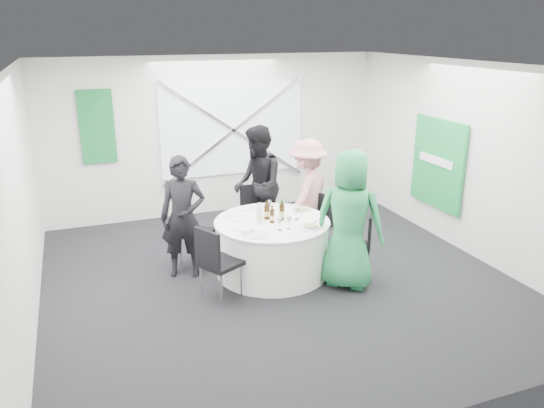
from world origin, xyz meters
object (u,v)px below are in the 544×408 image
object	(u,v)px
person_man_back	(258,185)
person_woman_pink	(307,193)
chair_back_left	(190,226)
chair_front_right	(360,241)
chair_back	(254,210)
clear_water_bottle	(259,215)
chair_front_left	(215,258)
banquet_table	(272,247)
person_man_back_left	(183,217)
person_woman_green	(349,220)
chair_back_right	(320,219)
green_water_bottle	(282,209)

from	to	relation	value
person_man_back	person_woman_pink	distance (m)	0.77
chair_back_left	chair_front_right	size ratio (longest dim) A/B	1.01
chair_back	person_woman_pink	world-z (taller)	person_woman_pink
chair_front_right	clear_water_bottle	world-z (taller)	clear_water_bottle
clear_water_bottle	person_woman_pink	bearing A→B (deg)	37.20
chair_back_left	person_woman_pink	distance (m)	1.86
chair_front_left	clear_water_bottle	xyz separation A→B (m)	(0.74, 0.48, 0.30)
chair_back_left	chair_front_right	world-z (taller)	chair_back_left
chair_back_left	chair_front_left	world-z (taller)	same
chair_front_right	person_woman_pink	distance (m)	1.44
banquet_table	chair_front_right	size ratio (longest dim) A/B	1.63
banquet_table	person_man_back	size ratio (longest dim) A/B	0.85
person_man_back_left	person_woman_green	distance (m)	2.19
chair_back	banquet_table	bearing A→B (deg)	-90.00
chair_back	person_man_back_left	xyz separation A→B (m)	(-1.26, -0.78, 0.30)
chair_back	chair_front_right	xyz separation A→B (m)	(0.87, -1.78, 0.03)
clear_water_bottle	chair_back_left	bearing A→B (deg)	136.70
chair_back_left	person_man_back_left	xyz separation A→B (m)	(-0.16, -0.34, 0.26)
person_man_back_left	clear_water_bottle	world-z (taller)	person_man_back_left
chair_back	chair_back_right	xyz separation A→B (m)	(0.84, -0.65, -0.03)
chair_front_right	person_woman_green	distance (m)	0.42
chair_back_left	green_water_bottle	xyz separation A→B (m)	(1.14, -0.63, 0.31)
person_woman_pink	person_woman_green	bearing A→B (deg)	44.83
chair_back_right	person_woman_green	distance (m)	1.28
chair_front_right	person_woman_green	bearing A→B (deg)	-39.71
person_man_back	person_woman_green	bearing A→B (deg)	27.52
banquet_table	clear_water_bottle	size ratio (longest dim) A/B	5.51
chair_back_left	person_man_back_left	bearing A→B (deg)	-169.04
green_water_bottle	person_woman_pink	bearing A→B (deg)	45.15
chair_front_left	banquet_table	bearing A→B (deg)	-90.00
chair_back_left	chair_back_right	distance (m)	1.95
person_man_back_left	person_man_back	size ratio (longest dim) A/B	0.90
chair_back	person_man_back	size ratio (longest dim) A/B	0.49
banquet_table	chair_front_right	bearing A→B (deg)	-31.74
chair_back_right	clear_water_bottle	distance (m)	1.33
chair_front_left	person_woman_pink	distance (m)	2.22
chair_back_right	chair_front_right	world-z (taller)	chair_front_right
person_man_back	person_woman_green	distance (m)	1.94
chair_back_right	green_water_bottle	world-z (taller)	green_water_bottle
chair_back_left	person_man_back_left	size ratio (longest dim) A/B	0.58
chair_back_right	person_woman_green	bearing A→B (deg)	-36.17
person_man_back_left	person_man_back	distance (m)	1.54
chair_back	person_man_back_left	size ratio (longest dim) A/B	0.55
chair_back	person_woman_pink	bearing A→B (deg)	-20.26
chair_back_left	chair_front_right	xyz separation A→B (m)	(1.97, -1.33, -0.01)
person_woman_pink	green_water_bottle	bearing A→B (deg)	3.17
person_man_back	chair_front_left	bearing A→B (deg)	-24.51
chair_back_right	clear_water_bottle	world-z (taller)	clear_water_bottle
person_woman_pink	person_woman_green	distance (m)	1.48
chair_front_right	person_man_back_left	size ratio (longest dim) A/B	0.57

